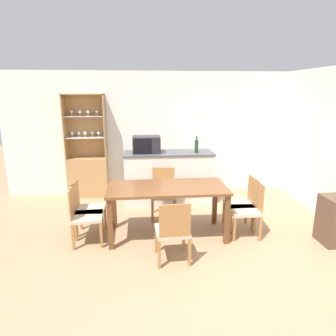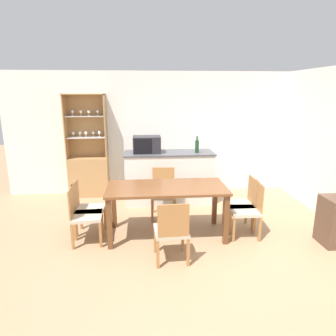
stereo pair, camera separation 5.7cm
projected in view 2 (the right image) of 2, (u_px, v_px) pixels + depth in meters
ground_plane at (185, 250)px, 4.17m from camera, size 18.00×18.00×0.00m
wall_back at (169, 133)px, 6.40m from camera, size 6.80×0.06×2.55m
kitchen_counter at (169, 177)px, 5.88m from camera, size 1.72×0.62×1.01m
display_cabinet at (89, 168)px, 6.24m from camera, size 0.80×0.35×2.10m
dining_table at (167, 193)px, 4.45m from camera, size 1.76×0.82×0.78m
dining_chair_side_left_near at (84, 215)px, 4.29m from camera, size 0.45×0.45×0.84m
dining_chair_head_far at (163, 193)px, 5.23m from camera, size 0.45×0.45×0.84m
dining_chair_head_near at (172, 231)px, 3.81m from camera, size 0.44×0.44×0.84m
dining_chair_side_left_far at (87, 209)px, 4.54m from camera, size 0.43×0.43×0.84m
dining_chair_side_right_near at (247, 210)px, 4.49m from camera, size 0.45×0.45×0.84m
dining_chair_side_right_far at (242, 204)px, 4.73m from camera, size 0.43×0.43×0.84m
microwave at (147, 144)px, 5.69m from camera, size 0.52×0.37×0.31m
wine_bottle at (197, 146)px, 5.68m from camera, size 0.07×0.07×0.32m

